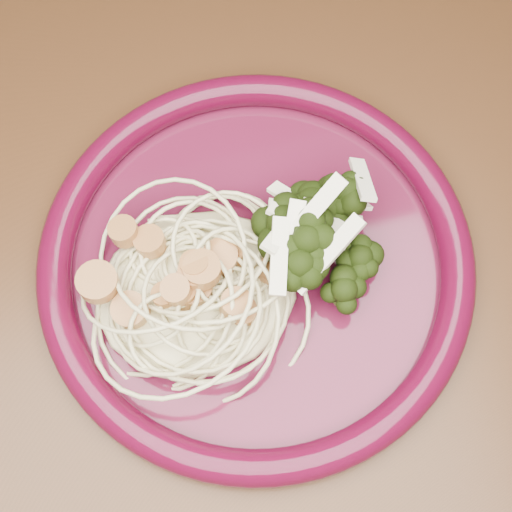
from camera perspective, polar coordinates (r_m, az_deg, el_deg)
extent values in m
plane|color=brown|center=(1.26, 3.27, -10.00)|extent=(3.50, 3.50, 0.00)
cube|color=#472814|center=(0.57, 7.20, 5.49)|extent=(1.20, 0.80, 0.04)
cylinder|color=#4B0F24|center=(0.51, 0.00, -0.70)|extent=(0.36, 0.36, 0.01)
torus|color=#4B0720|center=(0.50, 0.00, -0.28)|extent=(0.37, 0.37, 0.02)
ellipsoid|color=beige|center=(0.48, -4.84, -2.46)|extent=(0.17, 0.15, 0.03)
ellipsoid|color=black|center=(0.50, 5.79, 3.59)|extent=(0.12, 0.16, 0.05)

